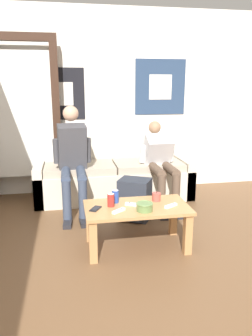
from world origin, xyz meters
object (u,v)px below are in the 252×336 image
Objects in this scene: game_controller_near_right at (171,206)px; coffee_table at (137,214)px; drink_can_blue at (115,196)px; drink_can_red at (111,200)px; pillar_candle at (156,197)px; person_seated_adult at (73,156)px; couch at (114,177)px; backpack at (134,200)px; game_controller_near_left at (133,204)px; game_controller_far_center at (119,211)px; cell_phone at (95,209)px; ceramic_bowl at (145,206)px; person_seated_teen at (160,160)px.

coffee_table is at bearing 165.59° from game_controller_near_right.
drink_can_blue is 0.11m from drink_can_red.
drink_can_blue is (-0.40, 0.02, 0.02)m from pillar_candle.
person_seated_adult reaches higher than game_controller_near_right.
backpack is (0.12, -0.83, -0.06)m from couch.
couch is 1.43m from pillar_candle.
backpack is (0.12, 0.68, -0.11)m from coffee_table.
drink_can_blue is at bearing 142.76° from game_controller_near_left.
game_controller_near_left and game_controller_near_right have the same top height.
cell_phone is at bearing 152.37° from game_controller_far_center.
drink_can_blue is 0.25m from game_controller_far_center.
ceramic_bowl is at bearing -95.27° from backpack.
person_seated_adult is at bearing 116.20° from ceramic_bowl.
person_seated_teen is 1.46m from game_controller_far_center.
couch reaches higher than cell_phone.
game_controller_near_right is (0.26, 0.05, -0.03)m from ceramic_bowl.
backpack is 3.83× the size of drink_can_red.
backpack reaches higher than cell_phone.
drink_can_red reaches higher than backpack.
cell_phone is (-0.94, -1.14, -0.16)m from person_seated_teen.
cell_phone is (0.17, -1.12, -0.26)m from person_seated_adult.
coffee_table is 0.28m from drink_can_red.
game_controller_near_right is (-0.24, -1.21, -0.15)m from person_seated_teen.
drink_can_blue reaches higher than pillar_candle.
couch is 1.65× the size of person_seated_adult.
cell_phone is at bearing 165.13° from ceramic_bowl.
person_seated_adult is at bearing 117.02° from coffee_table.
couch is at bearing 99.12° from pillar_candle.
person_seated_adult reaches higher than drink_can_red.
person_seated_adult is 9.02× the size of game_controller_near_right.
drink_can_red reaches higher than game_controller_far_center.
person_seated_teen is at bearing 62.29° from game_controller_near_left.
person_seated_adult reaches higher than drink_can_blue.
drink_can_red reaches higher than ceramic_bowl.
drink_can_red is (-0.23, -1.47, 0.20)m from couch.
person_seated_adult is at bearing 148.02° from backpack.
person_seated_teen is (0.55, 1.13, 0.25)m from coffee_table.
ceramic_bowl is 0.45m from cell_phone.
game_controller_near_right is (0.49, -0.21, -0.05)m from drink_can_blue.
game_controller_near_right is at bearing -14.41° from coffee_table.
game_controller_near_left is (-0.04, 0.02, 0.10)m from coffee_table.
game_controller_near_right is at bearing -5.36° from cell_phone.
person_seated_adult is 8.85× the size of game_controller_near_left.
couch is 14.61× the size of game_controller_near_left.
drink_can_blue and drink_can_red have the same top height.
couch reaches higher than game_controller_near_right.
couch is at bearing 98.53° from backpack.
ceramic_bowl is at bearing -2.67° from game_controller_far_center.
coffee_table is 0.77× the size of person_seated_adult.
ceramic_bowl is at bearing -126.49° from pillar_candle.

